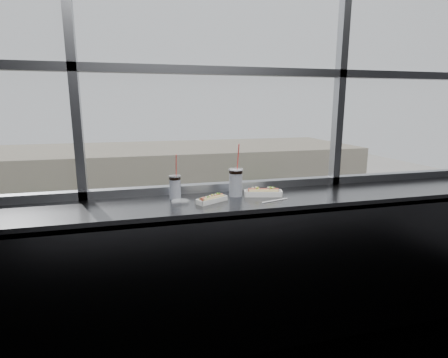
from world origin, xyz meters
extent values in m
plane|color=black|center=(0.00, 1.50, 0.55)|extent=(6.00, 0.00, 6.00)
plane|color=silver|center=(0.00, 1.52, 2.30)|extent=(6.00, 0.00, 6.00)
cube|color=slate|center=(0.00, 1.23, 1.07)|extent=(6.00, 0.55, 0.06)
cube|color=slate|center=(0.00, 0.97, 0.55)|extent=(6.00, 0.04, 1.04)
cube|color=white|center=(-0.14, 1.19, 1.10)|extent=(0.24, 0.18, 0.01)
cube|color=white|center=(-0.14, 1.19, 1.12)|extent=(0.24, 0.18, 0.03)
cylinder|color=tan|center=(-0.14, 1.19, 1.12)|extent=(0.17, 0.12, 0.04)
cylinder|color=#9C3C2F|center=(-0.14, 1.19, 1.14)|extent=(0.18, 0.11, 0.03)
cube|color=white|center=(0.27, 1.26, 1.10)|extent=(0.29, 0.16, 0.01)
cube|color=white|center=(0.27, 1.26, 1.12)|extent=(0.29, 0.16, 0.04)
cylinder|color=tan|center=(0.27, 1.26, 1.13)|extent=(0.22, 0.10, 0.05)
cylinder|color=#9C3C2F|center=(0.27, 1.26, 1.14)|extent=(0.22, 0.09, 0.03)
cylinder|color=white|center=(-0.37, 1.34, 1.18)|extent=(0.08, 0.08, 0.16)
cylinder|color=black|center=(-0.37, 1.34, 1.25)|extent=(0.08, 0.08, 0.02)
cylinder|color=silver|center=(-0.37, 1.34, 1.26)|extent=(0.09, 0.09, 0.01)
cylinder|color=#E83F3A|center=(-0.36, 1.33, 1.34)|extent=(0.01, 0.04, 0.17)
cylinder|color=white|center=(0.07, 1.31, 1.20)|extent=(0.10, 0.10, 0.19)
cylinder|color=black|center=(0.07, 1.31, 1.28)|extent=(0.10, 0.10, 0.02)
cylinder|color=silver|center=(0.07, 1.31, 1.30)|extent=(0.10, 0.10, 0.01)
cylinder|color=#E83F3A|center=(0.08, 1.30, 1.38)|extent=(0.01, 0.05, 0.20)
cylinder|color=white|center=(0.29, 1.10, 1.10)|extent=(0.21, 0.07, 0.01)
ellipsoid|color=silver|center=(-0.35, 1.22, 1.11)|extent=(0.11, 0.08, 0.03)
plane|color=#ABA49B|center=(0.00, 45.00, -11.00)|extent=(120.00, 120.00, 0.00)
cube|color=black|center=(0.00, 21.50, -10.97)|extent=(80.00, 10.00, 0.06)
cube|color=#ABA49B|center=(0.00, 29.50, -10.98)|extent=(80.00, 6.00, 0.04)
cube|color=gray|center=(0.00, 39.50, -7.00)|extent=(50.00, 14.00, 8.00)
imported|color=#AFAFAF|center=(13.75, 25.50, -9.94)|extent=(3.20, 6.24, 1.99)
imported|color=brown|center=(2.17, 25.50, -9.83)|extent=(2.89, 6.72, 2.22)
imported|color=#3E1F8F|center=(12.17, 17.50, -9.94)|extent=(2.76, 6.11, 2.00)
imported|color=#BD174D|center=(0.72, 17.50, -10.01)|extent=(2.81, 5.76, 1.86)
imported|color=beige|center=(7.49, 17.50, -9.83)|extent=(3.34, 6.90, 2.23)
imported|color=#66605B|center=(7.27, 30.36, -9.82)|extent=(0.76, 1.02, 2.29)
imported|color=#66605B|center=(-0.64, 30.20, -10.04)|extent=(0.61, 0.82, 1.84)
cylinder|color=#47382B|center=(-8.95, 29.50, -9.84)|extent=(0.23, 0.23, 2.32)
sphere|color=#3F8920|center=(-8.95, 29.50, -7.71)|extent=(3.10, 3.10, 3.10)
cylinder|color=#47382B|center=(0.53, 29.50, -9.91)|extent=(0.22, 0.22, 2.17)
sphere|color=#3F8920|center=(0.53, 29.50, -7.92)|extent=(2.90, 2.90, 2.90)
cylinder|color=#47382B|center=(11.09, 29.50, -9.63)|extent=(0.27, 0.27, 2.74)
sphere|color=#3F8920|center=(11.09, 29.50, -7.12)|extent=(3.65, 3.65, 3.65)
camera|label=1|loc=(-0.65, -1.07, 1.76)|focal=28.00mm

